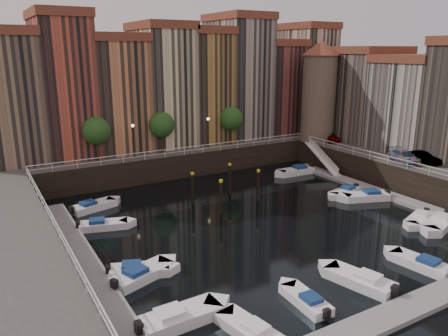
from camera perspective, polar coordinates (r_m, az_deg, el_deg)
ground at (r=41.72m, az=4.35°, el=-6.77°), size 200.00×200.00×0.00m
quay_far at (r=63.43m, az=-8.99°, el=2.22°), size 80.00×20.00×3.00m
dock_left at (r=34.93m, az=-17.65°, el=-11.77°), size 2.00×28.00×0.35m
dock_right at (r=51.47m, az=20.09°, el=-3.16°), size 2.00×28.00×0.35m
dock_near at (r=30.72m, az=23.32°, el=-16.31°), size 30.00×2.00×0.35m
mountains at (r=143.96m, az=-20.98°, el=11.23°), size 145.00×100.00×18.00m
far_terrace at (r=60.99m, az=-5.54°, el=10.81°), size 48.70×10.30×17.50m
right_terrace at (r=60.50m, az=23.80°, el=8.24°), size 9.30×24.30×14.00m
corner_tower at (r=62.76m, az=12.30°, el=9.97°), size 5.20×5.20×13.80m
promenade_trees at (r=54.85m, az=-7.52°, el=5.66°), size 21.20×3.20×5.20m
street_lamps at (r=54.19m, az=-6.75°, el=4.82°), size 10.36×0.36×4.18m
railings at (r=44.39m, az=0.89°, el=-0.20°), size 36.08×34.04×0.52m
gangway at (r=58.88m, az=12.68°, el=1.43°), size 2.78×8.32×3.73m
mooring_pilings at (r=45.56m, az=0.22°, el=-2.59°), size 6.80×5.31×3.78m
boat_left_0 at (r=27.19m, az=-5.96°, el=-18.88°), size 5.31×2.10×1.21m
boat_left_1 at (r=32.01m, az=-10.71°, el=-13.48°), size 4.96×3.17×1.12m
boat_left_2 at (r=32.65m, az=-11.14°, el=-12.96°), size 4.53×3.03×1.02m
boat_left_3 at (r=41.05m, az=-15.59°, el=-7.18°), size 4.58×2.73×1.03m
boat_left_4 at (r=45.92m, az=-16.76°, el=-4.81°), size 4.89×2.88×1.10m
boat_right_0 at (r=44.39m, az=26.34°, el=-6.48°), size 5.11×3.21×1.15m
boat_right_1 at (r=44.80m, az=24.18°, el=-6.09°), size 4.46×2.85×1.00m
boat_right_2 at (r=49.28m, az=18.15°, el=-3.52°), size 5.18×3.42×1.17m
boat_right_3 at (r=50.22m, az=15.59°, el=-3.02°), size 4.61×2.45×1.03m
boat_right_4 at (r=57.15m, az=9.46°, el=-0.40°), size 5.11×2.02×1.17m
boat_near_0 at (r=26.25m, az=3.39°, el=-20.37°), size 2.38×4.58×1.03m
boat_near_1 at (r=29.23m, az=10.72°, el=-16.62°), size 1.67×4.13×0.94m
boat_near_2 at (r=32.11m, az=17.43°, el=-13.83°), size 2.96×5.18×1.16m
boat_near_3 at (r=36.00m, az=24.40°, el=-11.30°), size 2.29×4.72×1.06m
car_a at (r=63.02m, az=13.51°, el=3.93°), size 2.27×4.26×1.38m
car_b at (r=54.61m, az=24.75°, el=1.20°), size 2.43×4.30×1.34m
car_c at (r=54.01m, az=22.45°, el=1.32°), size 3.37×5.04×1.36m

